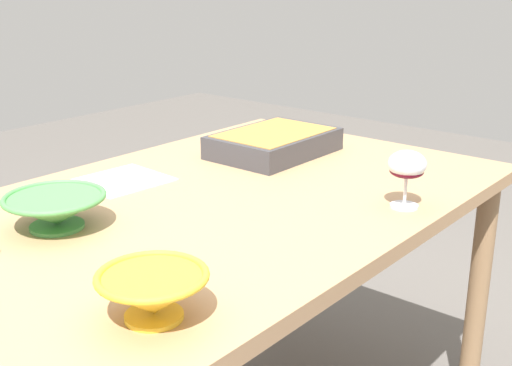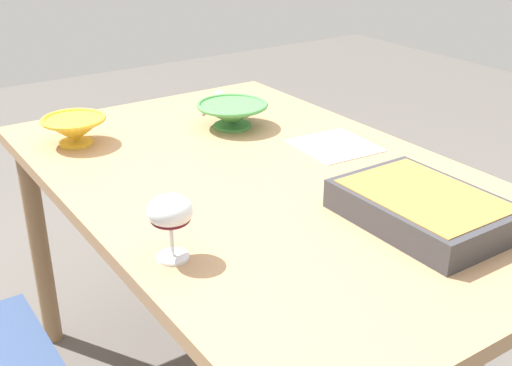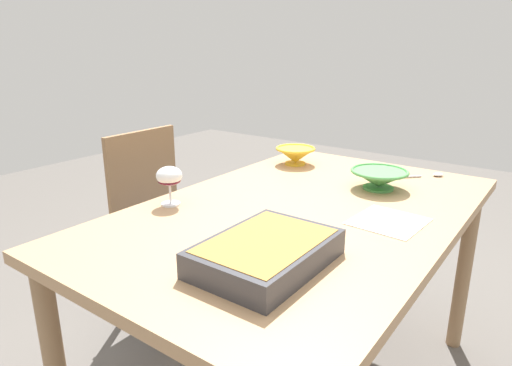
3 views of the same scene
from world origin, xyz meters
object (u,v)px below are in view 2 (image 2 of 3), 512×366
(casserole_dish, at_px, (423,206))
(serving_spoon, at_px, (216,98))
(dining_table, at_px, (264,205))
(napkin, at_px, (335,146))
(mixing_bowl, at_px, (75,129))
(small_bowl, at_px, (232,113))
(wine_glass, at_px, (170,215))

(casserole_dish, bearing_deg, serving_spoon, 174.80)
(dining_table, distance_m, napkin, 0.29)
(mixing_bowl, xyz_separation_m, small_bowl, (0.12, 0.44, -0.00))
(casserole_dish, xyz_separation_m, serving_spoon, (-1.02, 0.09, -0.03))
(wine_glass, bearing_deg, dining_table, 121.60)
(mixing_bowl, height_order, small_bowl, mixing_bowl)
(small_bowl, distance_m, serving_spoon, 0.29)
(wine_glass, relative_size, casserole_dish, 0.38)
(mixing_bowl, distance_m, small_bowl, 0.46)
(casserole_dish, relative_size, serving_spoon, 1.88)
(wine_glass, xyz_separation_m, small_bowl, (-0.58, 0.50, -0.05))
(wine_glass, bearing_deg, small_bowl, 139.22)
(mixing_bowl, bearing_deg, wine_glass, -4.98)
(wine_glass, height_order, napkin, wine_glass)
(casserole_dish, height_order, napkin, casserole_dish)
(mixing_bowl, height_order, napkin, mixing_bowl)
(dining_table, xyz_separation_m, casserole_dish, (0.40, 0.13, 0.12))
(mixing_bowl, bearing_deg, casserole_dish, 27.22)
(dining_table, bearing_deg, small_bowl, 160.11)
(dining_table, bearing_deg, mixing_bowl, -146.60)
(casserole_dish, height_order, serving_spoon, casserole_dish)
(napkin, bearing_deg, small_bowl, -153.24)
(casserole_dish, height_order, small_bowl, small_bowl)
(casserole_dish, bearing_deg, wine_glass, -107.97)
(casserole_dish, xyz_separation_m, napkin, (-0.45, 0.14, -0.04))
(dining_table, height_order, napkin, napkin)
(dining_table, relative_size, casserole_dish, 4.17)
(casserole_dish, bearing_deg, dining_table, -161.19)
(mixing_bowl, bearing_deg, dining_table, 33.40)
(dining_table, height_order, mixing_bowl, mixing_bowl)
(dining_table, relative_size, small_bowl, 6.96)
(mixing_bowl, bearing_deg, small_bowl, 74.26)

